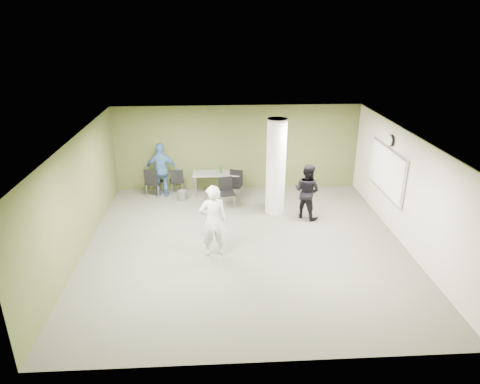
{
  "coord_description": "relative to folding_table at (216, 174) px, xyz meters",
  "views": [
    {
      "loc": [
        -0.71,
        -9.53,
        5.35
      ],
      "look_at": [
        -0.09,
        1.0,
        1.05
      ],
      "focal_mm": 32.0,
      "sensor_mm": 36.0,
      "label": 1
    }
  ],
  "objects": [
    {
      "name": "woman_white",
      "position": [
        -0.1,
        -3.94,
        0.24
      ],
      "size": [
        0.71,
        0.53,
        1.8
      ],
      "primitive_type": "imported",
      "rotation": [
        0.0,
        0.0,
        3.29
      ],
      "color": "silver",
      "rests_on": "floor"
    },
    {
      "name": "man_black",
      "position": [
        2.56,
        -1.98,
        0.15
      ],
      "size": [
        0.99,
        0.97,
        1.61
      ],
      "primitive_type": "imported",
      "rotation": [
        0.0,
        0.0,
        2.43
      ],
      "color": "black",
      "rests_on": "floor"
    },
    {
      "name": "column",
      "position": [
        1.71,
        -1.55,
        0.74
      ],
      "size": [
        0.56,
        0.56,
        2.8
      ],
      "primitive_type": "cylinder",
      "color": "silver",
      "rests_on": "floor"
    },
    {
      "name": "folding_table",
      "position": [
        0.0,
        0.0,
        0.0
      ],
      "size": [
        1.5,
        0.67,
        0.96
      ],
      "rotation": [
        0.0,
        0.0,
        -0.01
      ],
      "color": "gray",
      "rests_on": "floor"
    },
    {
      "name": "man_blue",
      "position": [
        -1.73,
        -0.15,
        0.22
      ],
      "size": [
        1.05,
        0.46,
        1.76
      ],
      "primitive_type": "imported",
      "rotation": [
        0.0,
        0.0,
        3.11
      ],
      "color": "#3A5F8F",
      "rests_on": "floor"
    },
    {
      "name": "chair_back_left",
      "position": [
        -2.02,
        -0.2,
        -0.1
      ],
      "size": [
        0.57,
        0.57,
        0.95
      ],
      "rotation": [
        0.0,
        0.0,
        2.91
      ],
      "color": "black",
      "rests_on": "floor"
    },
    {
      "name": "wall_right_cream",
      "position": [
        4.71,
        -3.55,
        0.74
      ],
      "size": [
        0.02,
        8.0,
        2.8
      ],
      "primitive_type": "cube",
      "color": "beige",
      "rests_on": "floor"
    },
    {
      "name": "floor",
      "position": [
        0.71,
        -3.55,
        -0.66
      ],
      "size": [
        8.0,
        8.0,
        0.0
      ],
      "primitive_type": "plane",
      "color": "#545242",
      "rests_on": "ground"
    },
    {
      "name": "wastebasket",
      "position": [
        -1.1,
        -0.5,
        -0.5
      ],
      "size": [
        0.27,
        0.27,
        0.31
      ],
      "primitive_type": "cylinder",
      "color": "#4C4C4C",
      "rests_on": "floor"
    },
    {
      "name": "chair_back_right",
      "position": [
        -1.29,
        0.02,
        -0.16
      ],
      "size": [
        0.5,
        0.5,
        0.85
      ],
      "rotation": [
        0.0,
        0.0,
        3.33
      ],
      "color": "black",
      "rests_on": "floor"
    },
    {
      "name": "wall_clock",
      "position": [
        4.63,
        -2.35,
        1.69
      ],
      "size": [
        0.06,
        0.32,
        0.32
      ],
      "color": "black",
      "rests_on": "wall_right_cream"
    },
    {
      "name": "whiteboard",
      "position": [
        4.63,
        -2.35,
        0.84
      ],
      "size": [
        0.05,
        2.3,
        1.3
      ],
      "color": "silver",
      "rests_on": "wall_right_cream"
    },
    {
      "name": "wall_left",
      "position": [
        -3.29,
        -3.55,
        0.74
      ],
      "size": [
        0.02,
        8.0,
        2.8
      ],
      "primitive_type": "cube",
      "color": "#4E5829",
      "rests_on": "floor"
    },
    {
      "name": "chair_table_left",
      "position": [
        0.29,
        -1.02,
        -0.14
      ],
      "size": [
        0.52,
        0.52,
        0.89
      ],
      "rotation": [
        0.0,
        0.0,
        0.19
      ],
      "color": "black",
      "rests_on": "floor"
    },
    {
      "name": "chair_table_right",
      "position": [
        0.6,
        -0.4,
        -0.14
      ],
      "size": [
        0.56,
        0.56,
        0.89
      ],
      "rotation": [
        0.0,
        0.0,
        -0.32
      ],
      "color": "black",
      "rests_on": "floor"
    },
    {
      "name": "ceiling",
      "position": [
        0.71,
        -3.55,
        2.14
      ],
      "size": [
        8.0,
        8.0,
        0.0
      ],
      "primitive_type": "plane",
      "rotation": [
        3.14,
        0.0,
        0.0
      ],
      "color": "white",
      "rests_on": "wall_back"
    },
    {
      "name": "wall_back",
      "position": [
        0.71,
        0.45,
        0.74
      ],
      "size": [
        8.0,
        2.8,
        0.02
      ],
      "primitive_type": "cube",
      "rotation": [
        1.57,
        0.0,
        0.0
      ],
      "color": "#4E5829",
      "rests_on": "floor"
    }
  ]
}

